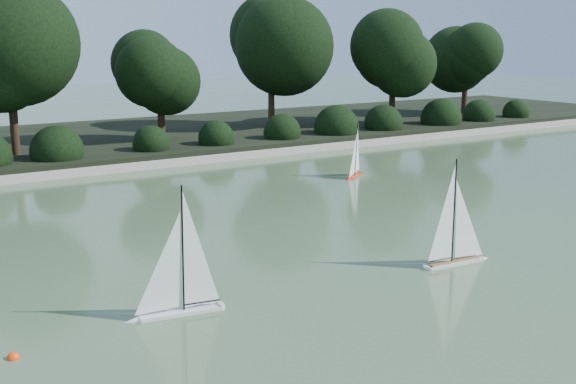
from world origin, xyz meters
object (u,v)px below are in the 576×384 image
Objects in this scene: sailboat_white_a at (172,294)px; sailboat_orange at (354,168)px; sailboat_white_b at (460,246)px; race_buoy at (13,358)px.

sailboat_orange is at bearing 38.30° from sailboat_white_a.
sailboat_white_a is 8.69m from sailboat_orange.
sailboat_white_b is 12.16× the size of race_buoy.
sailboat_white_a reaches higher than sailboat_orange.
sailboat_orange is 9.90× the size of race_buoy.
sailboat_white_b is 1.23× the size of sailboat_orange.
sailboat_white_a is 1.83m from race_buoy.
sailboat_white_a is at bearing 5.77° from race_buoy.
sailboat_white_a is 1.25× the size of sailboat_orange.
race_buoy is at bearing 177.86° from sailboat_white_b.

